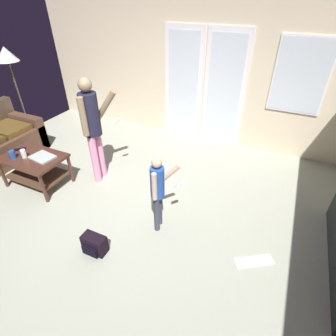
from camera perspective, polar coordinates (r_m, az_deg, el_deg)
ground_plane at (r=3.86m, az=-9.84°, el=-8.01°), size 6.39×5.02×0.02m
wall_back_with_doors at (r=5.17m, az=5.41°, el=21.11°), size 6.39×0.09×2.84m
coffee_table at (r=4.45m, az=-26.96°, el=0.71°), size 0.91×0.61×0.50m
person_adult at (r=3.97m, az=-16.09°, el=9.30°), size 0.47×0.48×1.61m
person_child at (r=3.08m, az=-2.14°, el=-4.42°), size 0.35×0.32×1.05m
floor_lamp at (r=5.89m, az=-31.51°, el=19.58°), size 0.40×0.40×1.71m
backpack at (r=3.28m, az=-15.70°, el=-15.67°), size 0.28×0.19×0.23m
loose_keyboard at (r=3.30m, az=18.07°, el=-18.65°), size 0.44×0.35×0.02m
laptop_closed at (r=4.28m, az=-25.59°, el=2.15°), size 0.37×0.30×0.02m
cup_near_edge at (r=4.38m, az=-28.84°, el=2.73°), size 0.07×0.07×0.13m
cup_by_laptop at (r=4.45m, az=-30.67°, el=2.52°), size 0.08×0.08×0.12m
tv_remote_black at (r=4.65m, az=-29.47°, el=3.57°), size 0.16×0.15×0.02m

